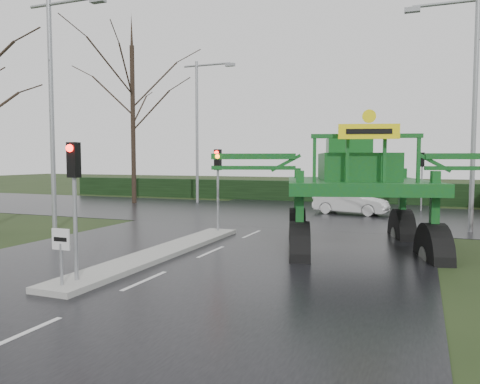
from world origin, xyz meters
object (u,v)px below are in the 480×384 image
(traffic_signal_near, at_px, (74,181))
(street_light_right, at_px, (467,91))
(street_light_left_near, at_px, (57,92))
(white_sedan, at_px, (350,214))
(crop_sprayer, at_px, (300,171))
(street_light_left_far, at_px, (201,119))
(keep_left_sign, at_px, (61,247))
(traffic_signal_far, at_px, (422,168))
(traffic_signal_mid, at_px, (218,172))

(traffic_signal_near, xyz_separation_m, street_light_right, (9.49, 13.01, 3.40))
(street_light_left_near, relative_size, white_sedan, 2.43)
(street_light_left_near, distance_m, crop_sprayer, 11.59)
(street_light_left_far, bearing_deg, street_light_left_near, -90.00)
(keep_left_sign, relative_size, street_light_left_near, 0.14)
(traffic_signal_far, xyz_separation_m, street_light_left_far, (-14.69, -0.01, 3.40))
(traffic_signal_far, xyz_separation_m, street_light_right, (1.69, -8.01, 3.40))
(street_light_right, bearing_deg, street_light_left_far, 153.98)
(street_light_left_near, bearing_deg, traffic_signal_far, 43.63)
(traffic_signal_mid, bearing_deg, crop_sprayer, -34.04)
(keep_left_sign, bearing_deg, street_light_right, 54.88)
(traffic_signal_mid, height_order, street_light_left_near, street_light_left_near)
(street_light_left_near, height_order, street_light_right, same)
(street_light_left_far, height_order, white_sedan, street_light_left_far)
(street_light_left_far, relative_size, crop_sprayer, 1.00)
(traffic_signal_mid, distance_m, street_light_left_near, 7.83)
(traffic_signal_far, distance_m, street_light_left_near, 20.58)
(traffic_signal_far, height_order, street_light_right, street_light_right)
(traffic_signal_near, height_order, street_light_right, street_light_right)
(traffic_signal_near, xyz_separation_m, crop_sprayer, (4.15, 5.70, 0.14))
(street_light_left_far, bearing_deg, white_sedan, -16.44)
(traffic_signal_near, height_order, white_sedan, traffic_signal_near)
(traffic_signal_near, distance_m, traffic_signal_far, 22.42)
(keep_left_sign, bearing_deg, traffic_signal_near, 90.00)
(crop_sprayer, height_order, white_sedan, crop_sprayer)
(keep_left_sign, xyz_separation_m, traffic_signal_mid, (0.00, 8.99, 1.53))
(street_light_right, xyz_separation_m, crop_sprayer, (-5.35, -7.31, -3.26))
(street_light_left_near, xyz_separation_m, crop_sprayer, (11.04, -1.31, -3.26))
(keep_left_sign, xyz_separation_m, crop_sprayer, (4.15, 6.19, 1.68))
(traffic_signal_near, xyz_separation_m, street_light_left_far, (-6.89, 21.01, 3.40))
(traffic_signal_mid, xyz_separation_m, street_light_left_far, (-6.89, 12.51, 3.40))
(street_light_left_far, bearing_deg, crop_sprayer, -54.20)
(traffic_signal_near, xyz_separation_m, white_sedan, (4.08, 17.77, -2.59))
(traffic_signal_far, height_order, white_sedan, traffic_signal_far)
(traffic_signal_far, bearing_deg, crop_sprayer, 76.59)
(keep_left_sign, distance_m, traffic_signal_near, 1.61)
(street_light_left_far, bearing_deg, traffic_signal_far, 0.03)
(traffic_signal_near, distance_m, street_light_right, 16.46)
(keep_left_sign, height_order, white_sedan, keep_left_sign)
(traffic_signal_mid, xyz_separation_m, traffic_signal_far, (7.80, 12.52, 0.00))
(street_light_left_near, xyz_separation_m, street_light_right, (16.39, 6.00, 0.00))
(traffic_signal_near, xyz_separation_m, street_light_left_near, (-6.89, 7.01, 3.40))
(white_sedan, bearing_deg, street_light_left_near, 143.71)
(traffic_signal_far, relative_size, street_light_left_near, 0.35)
(street_light_left_near, distance_m, white_sedan, 16.49)
(traffic_signal_near, bearing_deg, street_light_left_near, 134.53)
(street_light_right, bearing_deg, traffic_signal_far, 101.95)
(street_light_left_far, relative_size, white_sedan, 2.43)
(crop_sprayer, xyz_separation_m, white_sedan, (-0.07, 12.07, -2.73))
(traffic_signal_mid, xyz_separation_m, white_sedan, (4.08, 9.27, -2.59))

